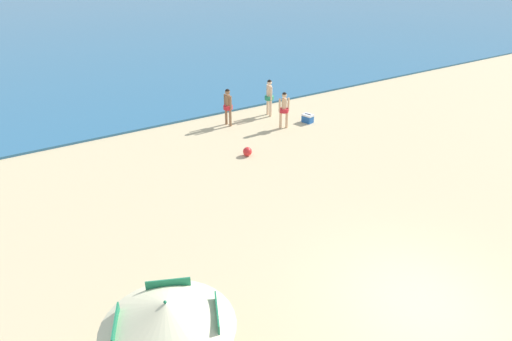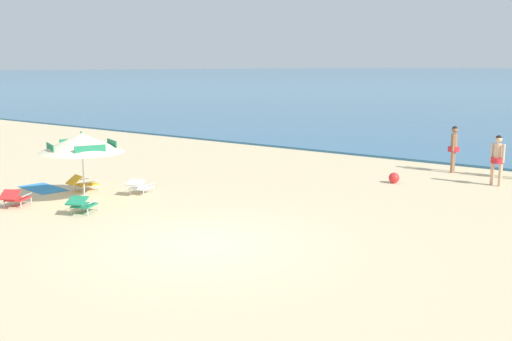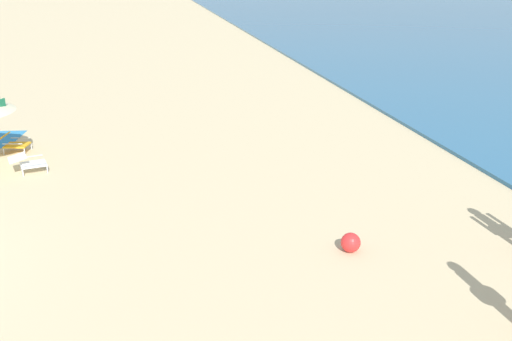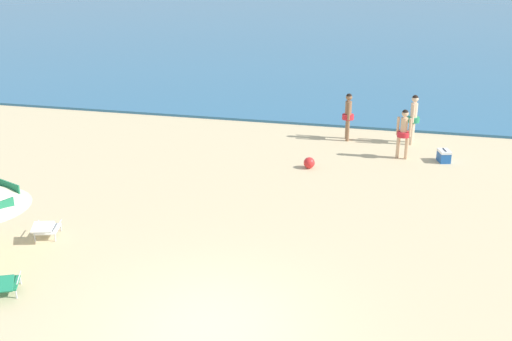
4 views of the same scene
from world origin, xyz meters
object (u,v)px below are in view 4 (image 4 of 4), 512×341
Objects in this scene: lounge_chair_spare_folded at (46,228)px; person_wading_in at (404,130)px; beach_ball at (309,163)px; cooler_box at (444,156)px; person_standing_beside at (348,113)px; lounge_chair_beside_umbrella at (4,284)px; person_standing_near_shore at (414,116)px.

person_wading_in reaches higher than lounge_chair_spare_folded.
cooler_box is at bearing 20.92° from beach_ball.
lounge_chair_spare_folded is 2.67× the size of beach_ball.
person_standing_beside is at bearing 140.79° from person_wading_in.
lounge_chair_spare_folded is 12.65m from cooler_box.
cooler_box is (9.24, 10.55, -0.07)m from lounge_chair_beside_umbrella.
lounge_chair_beside_umbrella is 0.60× the size of person_wading_in.
person_wading_in is (1.98, -1.61, -0.02)m from person_standing_beside.
person_standing_beside is 3.03× the size of cooler_box.
person_standing_beside reaches higher than cooler_box.
person_standing_beside is (-2.30, -0.09, -0.03)m from person_standing_near_shore.
lounge_chair_spare_folded is at bearing -131.91° from person_standing_near_shore.
beach_ball is (-4.23, -1.62, -0.02)m from cooler_box.
person_standing_near_shore is at bearing 79.41° from person_wading_in.
person_standing_beside is 1.03× the size of person_wading_in.
beach_ball is (-2.87, -1.64, -0.79)m from person_wading_in.
lounge_chair_beside_umbrella is 2.80× the size of beach_ball.
lounge_chair_beside_umbrella reaches higher than lounge_chair_spare_folded.
beach_ball is at bearing 49.05° from lounge_chair_spare_folded.
person_standing_beside is 3.48m from beach_ball.
lounge_chair_spare_folded is (-0.54, 2.54, 0.00)m from lounge_chair_beside_umbrella.
person_standing_near_shore is at bearing 48.09° from lounge_chair_spare_folded.
lounge_chair_beside_umbrella is 14.03m from cooler_box.
lounge_chair_beside_umbrella is 13.21m from person_wading_in.
person_standing_near_shore is at bearing 56.26° from lounge_chair_beside_umbrella.
cooler_box reaches higher than beach_ball.
lounge_chair_beside_umbrella is 13.57m from person_standing_beside.
person_standing_beside is at bearing 74.60° from beach_ball.
person_standing_beside reaches higher than person_wading_in.
lounge_chair_spare_folded is at bearing -130.95° from beach_ball.
beach_ball is (5.55, 6.40, -0.10)m from lounge_chair_spare_folded.
person_standing_near_shore reaches higher than beach_ball.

